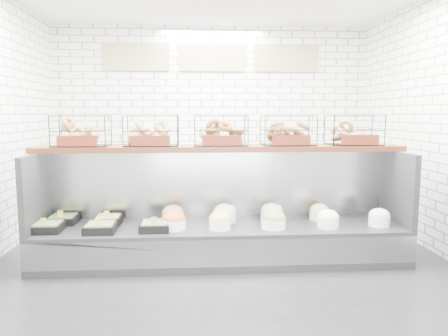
{
  "coord_description": "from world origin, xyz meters",
  "views": [
    {
      "loc": [
        -0.3,
        -4.39,
        1.62
      ],
      "look_at": [
        0.03,
        0.45,
        1.01
      ],
      "focal_mm": 35.0,
      "sensor_mm": 36.0,
      "label": 1
    }
  ],
  "objects": [
    {
      "name": "ground",
      "position": [
        0.0,
        0.0,
        0.0
      ],
      "size": [
        5.5,
        5.5,
        0.0
      ],
      "primitive_type": "plane",
      "color": "black",
      "rests_on": "ground"
    },
    {
      "name": "room_shell",
      "position": [
        0.0,
        0.6,
        2.06
      ],
      "size": [
        5.02,
        5.51,
        3.01
      ],
      "color": "white",
      "rests_on": "ground"
    },
    {
      "name": "display_case",
      "position": [
        -0.0,
        0.34,
        0.33
      ],
      "size": [
        4.0,
        0.9,
        1.2
      ],
      "color": "black",
      "rests_on": "ground"
    },
    {
      "name": "bagel_shelf",
      "position": [
        -0.0,
        0.52,
        1.38
      ],
      "size": [
        4.1,
        0.5,
        0.4
      ],
      "color": "#3D1A0D",
      "rests_on": "display_case"
    },
    {
      "name": "prep_counter",
      "position": [
        -0.01,
        2.43,
        0.47
      ],
      "size": [
        4.0,
        0.6,
        1.2
      ],
      "color": "#93969B",
      "rests_on": "ground"
    }
  ]
}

